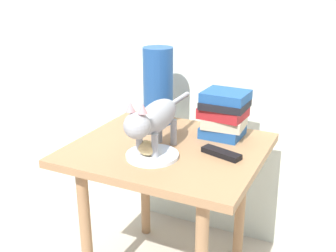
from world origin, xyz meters
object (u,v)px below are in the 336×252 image
green_vase (158,86)px  tv_remote (221,153)px  side_table (168,167)px  bread_roll (147,148)px  plate (152,155)px  cat (154,119)px  book_stack (224,114)px

green_vase → tv_remote: green_vase is taller
side_table → green_vase: (-0.15, 0.22, 0.25)m
bread_roll → tv_remote: bearing=29.4°
plate → green_vase: size_ratio=0.57×
bread_roll → cat: 0.10m
bread_roll → plate: bearing=45.1°
plate → tv_remote: size_ratio=1.25×
side_table → green_vase: bearing=124.6°
plate → book_stack: book_stack is taller
side_table → tv_remote: tv_remote is taller
side_table → cat: (-0.01, -0.08, 0.22)m
side_table → book_stack: 0.30m
bread_roll → book_stack: (0.18, 0.31, 0.06)m
cat → tv_remote: 0.27m
book_stack → tv_remote: book_stack is taller
green_vase → plate: bearing=-66.5°
side_table → cat: 0.24m
book_stack → green_vase: 0.32m
cat → side_table: bearing=80.0°
plate → tv_remote: tv_remote is taller
bread_roll → book_stack: size_ratio=0.43×
side_table → plate: bearing=-92.8°
bread_roll → book_stack: bearing=60.2°
plate → cat: 0.13m
cat → book_stack: bearing=56.8°
green_vase → tv_remote: bearing=-31.5°
cat → tv_remote: cat is taller
plate → book_stack: (0.16, 0.30, 0.09)m
side_table → tv_remote: 0.23m
side_table → tv_remote: bearing=-0.4°
tv_remote → side_table: bearing=-163.6°
green_vase → tv_remote: (0.36, -0.22, -0.15)m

